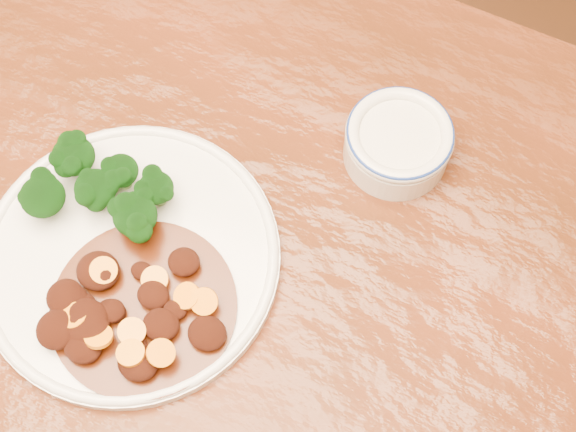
% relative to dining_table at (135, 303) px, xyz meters
% --- Properties ---
extents(ground, '(4.00, 4.00, 0.00)m').
position_rel_dining_table_xyz_m(ground, '(0.00, 0.00, -0.67)').
color(ground, '#462611').
rests_on(ground, ground).
extents(dining_table, '(1.54, 0.96, 0.75)m').
position_rel_dining_table_xyz_m(dining_table, '(0.00, 0.00, 0.00)').
color(dining_table, '#5C2410').
rests_on(dining_table, ground).
extents(dinner_plate, '(0.29, 0.29, 0.02)m').
position_rel_dining_table_xyz_m(dinner_plate, '(0.00, 0.02, 0.09)').
color(dinner_plate, silver).
rests_on(dinner_plate, dining_table).
extents(broccoli_florets, '(0.13, 0.09, 0.05)m').
position_rel_dining_table_xyz_m(broccoli_florets, '(-0.04, 0.06, 0.12)').
color(broccoli_florets, '#74A052').
rests_on(broccoli_florets, dinner_plate).
extents(mince_stew, '(0.17, 0.17, 0.03)m').
position_rel_dining_table_xyz_m(mince_stew, '(0.03, -0.04, 0.10)').
color(mince_stew, '#471807').
rests_on(mince_stew, dinner_plate).
extents(dip_bowl, '(0.11, 0.11, 0.05)m').
position_rel_dining_table_xyz_m(dip_bowl, '(0.19, 0.23, 0.11)').
color(dip_bowl, beige).
rests_on(dip_bowl, dining_table).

